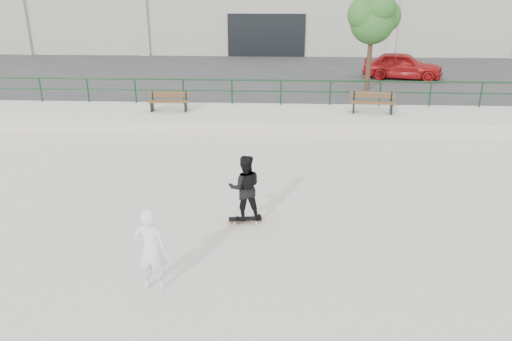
# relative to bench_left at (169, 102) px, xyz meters

# --- Properties ---
(ground) EXTENTS (120.00, 120.00, 0.00)m
(ground) POSITION_rel_bench_left_xyz_m (3.36, -9.62, -0.86)
(ground) COLOR beige
(ground) RESTS_ON ground
(ledge) EXTENTS (30.00, 3.00, 0.50)m
(ledge) POSITION_rel_bench_left_xyz_m (3.36, -0.12, -0.61)
(ledge) COLOR silver
(ledge) RESTS_ON ground
(parking_strip) EXTENTS (60.00, 14.00, 0.50)m
(parking_strip) POSITION_rel_bench_left_xyz_m (3.36, 8.38, -0.61)
(parking_strip) COLOR #333333
(parking_strip) RESTS_ON ground
(railing) EXTENTS (28.00, 0.06, 1.03)m
(railing) POSITION_rel_bench_left_xyz_m (3.36, 1.18, 0.38)
(railing) COLOR #163C1F
(railing) RESTS_ON ledge
(bench_left) EXTENTS (1.60, 0.52, 0.73)m
(bench_left) POSITION_rel_bench_left_xyz_m (0.00, 0.00, 0.00)
(bench_left) COLOR brown
(bench_left) RESTS_ON ledge
(bench_right) EXTENTS (1.74, 0.67, 0.78)m
(bench_right) POSITION_rel_bench_left_xyz_m (7.89, 0.10, 0.03)
(bench_right) COLOR brown
(bench_right) RESTS_ON ledge
(tree) EXTENTS (2.45, 2.18, 4.35)m
(tree) POSITION_rel_bench_left_xyz_m (8.37, 4.24, 2.90)
(tree) COLOR brown
(tree) RESTS_ON parking_strip
(red_car) EXTENTS (4.21, 2.46, 1.35)m
(red_car) POSITION_rel_bench_left_xyz_m (10.55, 7.07, 0.31)
(red_car) COLOR #AB1516
(red_car) RESTS_ON parking_strip
(skateboard) EXTENTS (0.80, 0.29, 0.09)m
(skateboard) POSITION_rel_bench_left_xyz_m (3.57, -8.39, -0.79)
(skateboard) COLOR black
(skateboard) RESTS_ON ground
(standing_skater) EXTENTS (0.84, 0.69, 1.58)m
(standing_skater) POSITION_rel_bench_left_xyz_m (3.57, -8.39, 0.02)
(standing_skater) COLOR black
(standing_skater) RESTS_ON skateboard
(seated_skater) EXTENTS (0.61, 0.43, 1.61)m
(seated_skater) POSITION_rel_bench_left_xyz_m (2.05, -11.12, -0.06)
(seated_skater) COLOR white
(seated_skater) RESTS_ON ground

